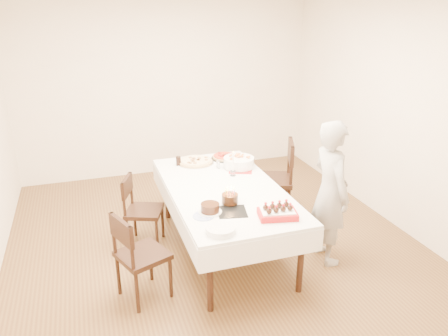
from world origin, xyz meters
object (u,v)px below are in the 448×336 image
object	(u,v)px
dining_table	(224,219)
taper_candle	(233,163)
chair_right_savory	(272,180)
layer_cake	(210,208)
birthday_cake	(230,195)
cola_glass	(178,161)
pasta_bowl	(239,162)
person	(330,193)
strawberry_box	(278,213)
pizza_white	(195,161)
pizza_pepperoni	(224,157)
chair_left_savory	(144,211)
chair_left_dessert	(143,255)

from	to	relation	value
dining_table	taper_candle	distance (m)	0.63
dining_table	chair_right_savory	world-z (taller)	chair_right_savory
layer_cake	birthday_cake	distance (m)	0.27
chair_right_savory	cola_glass	xyz separation A→B (m)	(-1.11, 0.25, 0.29)
pasta_bowl	cola_glass	size ratio (longest dim) A/B	3.28
birthday_cake	person	bearing A→B (deg)	-5.58
cola_glass	layer_cake	distance (m)	1.31
taper_candle	layer_cake	xyz separation A→B (m)	(-0.51, -0.80, -0.10)
cola_glass	strawberry_box	distance (m)	1.68
person	strawberry_box	xyz separation A→B (m)	(-0.72, -0.29, 0.03)
pizza_white	cola_glass	size ratio (longest dim) A/B	4.09
pizza_pepperoni	layer_cake	size ratio (longest dim) A/B	1.48
dining_table	pizza_pepperoni	world-z (taller)	pizza_pepperoni
chair_right_savory	chair_left_savory	xyz separation A→B (m)	(-1.61, -0.15, -0.10)
chair_left_savory	taper_candle	bearing A→B (deg)	-164.64
chair_left_dessert	pasta_bowl	bearing A→B (deg)	-163.28
chair_left_dessert	birthday_cake	distance (m)	0.99
pizza_white	taper_candle	size ratio (longest dim) A/B	1.51
chair_left_dessert	strawberry_box	bearing A→B (deg)	146.51
chair_right_savory	pizza_pepperoni	bearing A→B (deg)	172.42
person	cola_glass	bearing A→B (deg)	45.96
pizza_white	birthday_cake	xyz separation A→B (m)	(0.03, -1.19, 0.07)
chair_left_savory	chair_left_dessert	bearing A→B (deg)	102.15
chair_right_savory	chair_left_dessert	size ratio (longest dim) A/B	1.18
pizza_white	strawberry_box	size ratio (longest dim) A/B	1.30
taper_candle	cola_glass	bearing A→B (deg)	134.93
pasta_bowl	layer_cake	size ratio (longest dim) A/B	1.62
cola_glass	chair_left_dessert	bearing A→B (deg)	-115.85
cola_glass	birthday_cake	distance (m)	1.21
chair_right_savory	taper_candle	world-z (taller)	taper_candle
pasta_bowl	strawberry_box	world-z (taller)	pasta_bowl
chair_left_savory	birthday_cake	bearing A→B (deg)	154.49
chair_left_dessert	pasta_bowl	world-z (taller)	pasta_bowl
person	pasta_bowl	distance (m)	1.18
chair_left_dessert	taper_candle	size ratio (longest dim) A/B	2.94
chair_right_savory	layer_cake	bearing A→B (deg)	-113.94
taper_candle	birthday_cake	world-z (taller)	taper_candle
pizza_pepperoni	taper_candle	world-z (taller)	taper_candle
chair_left_dessert	chair_left_savory	bearing A→B (deg)	-121.26
pizza_white	pasta_bowl	size ratio (longest dim) A/B	1.25
person	birthday_cake	size ratio (longest dim) A/B	9.60
taper_candle	cola_glass	xyz separation A→B (m)	(-0.51, 0.51, -0.09)
taper_candle	strawberry_box	xyz separation A→B (m)	(0.05, -1.07, -0.11)
person	dining_table	bearing A→B (deg)	64.06
dining_table	cola_glass	size ratio (longest dim) A/B	19.61
pizza_white	pizza_pepperoni	world-z (taller)	same
person	taper_candle	bearing A→B (deg)	45.91
birthday_cake	strawberry_box	bearing A→B (deg)	-50.76
cola_glass	birthday_cake	world-z (taller)	birthday_cake
chair_left_savory	person	xyz separation A→B (m)	(1.78, -0.89, 0.35)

